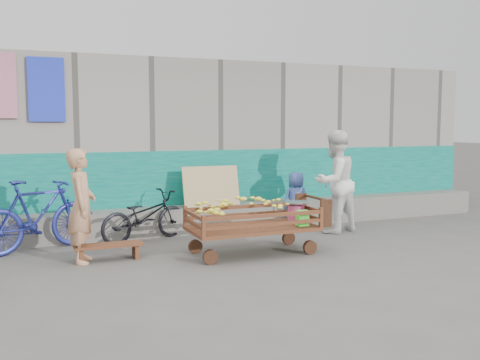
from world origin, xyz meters
name	(u,v)px	position (x,y,z in m)	size (l,w,h in m)	color
ground	(245,265)	(0.00, 0.00, 0.00)	(80.00, 80.00, 0.00)	#54524D
building_wall	(167,144)	(0.00, 4.05, 1.47)	(12.00, 3.50, 3.00)	gray
banana_cart	(250,215)	(0.30, 0.50, 0.57)	(1.98, 0.91, 0.85)	#4F2516
bench	(109,248)	(-1.64, 0.91, 0.17)	(0.92, 0.28, 0.23)	#4F2516
vendor_man	(82,206)	(-1.98, 0.95, 0.77)	(0.56, 0.37, 1.54)	tan
woman	(335,182)	(2.26, 1.41, 0.88)	(0.86, 0.67, 1.76)	white
child	(296,201)	(1.77, 1.89, 0.51)	(0.50, 0.33, 1.03)	#425CAB
bicycle_dark	(144,216)	(-0.92, 1.94, 0.40)	(0.53, 1.53, 0.80)	black
bicycle_blue	(38,215)	(-2.51, 1.85, 0.53)	(0.50, 1.77, 1.06)	navy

